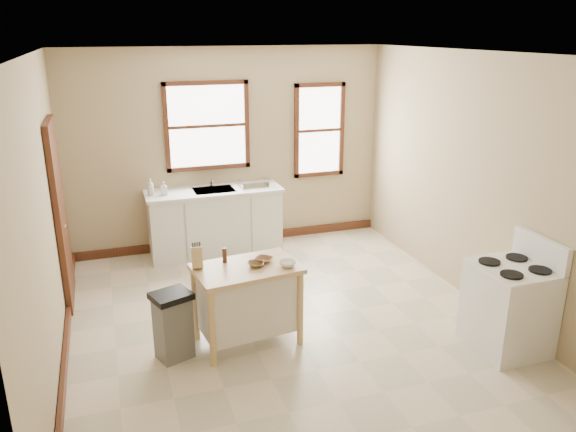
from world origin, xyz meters
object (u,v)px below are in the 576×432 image
Objects in this scene: dish_rack at (254,183)px; bowl_b at (264,260)px; soap_bottle_b at (164,188)px; bowl_a at (256,264)px; trash_bin at (173,325)px; gas_stove at (510,295)px; pepper_grinder at (225,255)px; bowl_c at (288,264)px; kitchen_island at (247,305)px; knife_block at (197,258)px; soap_bottle_a at (151,187)px.

bowl_b is at bearing -91.91° from dish_rack.
bowl_a is at bearing -75.23° from soap_bottle_b.
trash_bin is 3.26m from gas_stove.
bowl_c is (0.56, -0.29, -0.05)m from pepper_grinder.
knife_block is (-0.45, 0.12, 0.51)m from kitchen_island.
dish_rack is 2.55m from bowl_a.
dish_rack is 2.33× the size of bowl_b.
bowl_b reaches higher than kitchen_island.
pepper_grinder is (0.49, -2.30, -0.13)m from soap_bottle_a.
soap_bottle_a is 2.63m from kitchen_island.
trash_bin is 0.60× the size of gas_stove.
bowl_a is at bearing 161.92° from bowl_c.
knife_block is 1.18× the size of bowl_b.
gas_stove reaches higher than bowl_a.
kitchen_island is at bearing -15.75° from trash_bin.
knife_block reaches higher than trash_bin.
bowl_a is 0.99× the size of bowl_c.
gas_stove is at bearing -22.65° from pepper_grinder.
trash_bin is at bearing -172.92° from bowl_b.
gas_stove is at bearing -52.71° from dish_rack.
trash_bin is at bearing -94.26° from soap_bottle_b.
dish_rack reaches higher than bowl_a.
bowl_a is at bearing -93.82° from dish_rack.
gas_stove is at bearing -47.75° from soap_bottle_b.
bowl_a is at bearing 159.05° from gas_stove.
soap_bottle_b is at bearing 94.37° from kitchen_island.
bowl_c reaches higher than kitchen_island.
dish_rack is at bearing 75.34° from bowl_a.
soap_bottle_a is 1.12× the size of knife_block.
dish_rack is 2.61m from knife_block.
bowl_b is at bearing -15.85° from pepper_grinder.
pepper_grinder is at bearing -100.98° from dish_rack.
knife_block is (0.04, -2.32, -0.08)m from soap_bottle_b.
knife_block is 0.87m from bowl_c.
kitchen_island is at bearing -85.92° from soap_bottle_a.
bowl_a is 2.48m from gas_stove.
trash_bin is at bearing -109.79° from dish_rack.
dish_rack is at bearing 82.21° from bowl_c.
gas_stove reaches higher than knife_block.
soap_bottle_a is 0.17m from soap_bottle_b.
bowl_b is at bearing 136.08° from bowl_c.
gas_stove reaches higher than dish_rack.
trash_bin is (-0.57, -0.22, -0.56)m from pepper_grinder.
knife_block is 1.22× the size of bowl_a.
pepper_grinder is at bearing 164.15° from bowl_b.
kitchen_island is (0.67, -2.47, -0.62)m from soap_bottle_a.
gas_stove is at bearing -20.95° from bowl_a.
pepper_grinder is 0.33m from bowl_a.
pepper_grinder is at bearing 1.44° from trash_bin.
soap_bottle_b is at bearing 103.38° from bowl_a.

